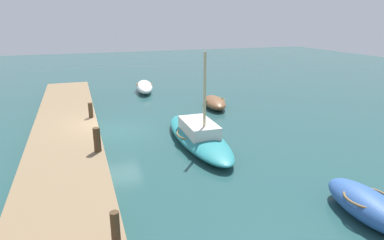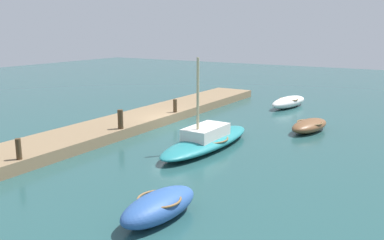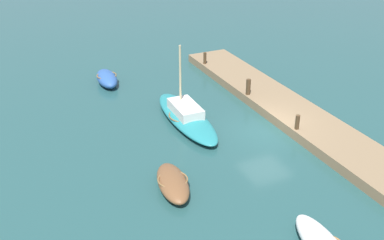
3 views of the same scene
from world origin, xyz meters
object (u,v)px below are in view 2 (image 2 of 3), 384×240
at_px(dinghy_brown, 309,125).
at_px(mooring_post_mid_east, 19,149).
at_px(sailboat_teal, 207,140).
at_px(mooring_post_west, 175,106).
at_px(rowboat_white, 289,102).
at_px(rowboat_blue, 159,206).
at_px(mooring_post_mid_west, 120,119).

height_order(dinghy_brown, mooring_post_mid_east, mooring_post_mid_east).
relative_size(sailboat_teal, mooring_post_west, 8.84).
relative_size(sailboat_teal, rowboat_white, 1.65).
bearing_deg(rowboat_blue, sailboat_teal, -156.89).
bearing_deg(dinghy_brown, mooring_post_mid_west, -39.95).
bearing_deg(dinghy_brown, mooring_post_west, -68.63).
xyz_separation_m(rowboat_white, mooring_post_west, (7.90, -4.47, 0.54)).
height_order(dinghy_brown, rowboat_white, rowboat_white).
height_order(sailboat_teal, mooring_post_mid_west, sailboat_teal).
distance_m(sailboat_teal, mooring_post_mid_west, 4.70).
distance_m(dinghy_brown, rowboat_blue, 13.04).
relative_size(dinghy_brown, sailboat_teal, 0.47).
xyz_separation_m(rowboat_blue, mooring_post_mid_west, (-6.47, -7.12, 0.60)).
height_order(rowboat_blue, sailboat_teal, sailboat_teal).
bearing_deg(rowboat_blue, dinghy_brown, -179.05).
bearing_deg(sailboat_teal, rowboat_white, -178.23).
xyz_separation_m(dinghy_brown, mooring_post_mid_east, (12.53, -7.81, 0.60)).
bearing_deg(rowboat_white, sailboat_teal, 9.78).
height_order(mooring_post_west, mooring_post_mid_east, mooring_post_mid_east).
xyz_separation_m(dinghy_brown, mooring_post_west, (1.56, -7.81, 0.58)).
relative_size(rowboat_blue, mooring_post_west, 3.88).
relative_size(rowboat_white, mooring_post_mid_east, 5.15).
bearing_deg(rowboat_blue, mooring_post_mid_west, -128.26).
bearing_deg(mooring_post_west, rowboat_blue, 31.85).
bearing_deg(dinghy_brown, sailboat_teal, -19.55).
relative_size(mooring_post_mid_west, mooring_post_mid_east, 1.17).
distance_m(mooring_post_mid_west, mooring_post_mid_east, 5.97).
bearing_deg(mooring_post_west, mooring_post_mid_east, 0.00).
xyz_separation_m(dinghy_brown, sailboat_teal, (5.69, -3.23, 0.06)).
relative_size(rowboat_white, mooring_post_mid_west, 4.39).
bearing_deg(sailboat_teal, rowboat_blue, 20.38).
bearing_deg(mooring_post_mid_west, rowboat_white, 160.89).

